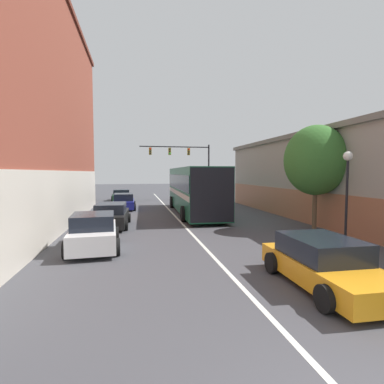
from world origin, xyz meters
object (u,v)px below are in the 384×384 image
Objects in this scene: bus at (194,188)px; parked_car_left_far at (121,195)px; parked_car_left_distant at (111,216)px; street_lamp at (347,184)px; street_tree_near at (316,160)px; traffic_signal_gantry at (186,159)px; parked_car_left_mid at (124,202)px; parked_car_left_near at (94,232)px; hatchback_foreground at (325,264)px.

bus is 12.82m from parked_car_left_far.
parked_car_left_distant is 12.13m from street_lamp.
parked_car_left_distant is 11.68m from street_tree_near.
traffic_signal_gantry is 1.42× the size of street_tree_near.
bus is 6.49m from parked_car_left_mid.
street_tree_near is at bearing -145.49° from bus.
parked_car_left_far is (0.22, 21.14, -0.09)m from parked_car_left_near.
parked_car_left_mid is at bearing -0.67° from parked_car_left_distant.
street_tree_near is at bearing -152.66° from parked_car_left_far.
traffic_signal_gantry is (7.46, 21.28, 4.00)m from parked_car_left_near.
parked_car_left_mid is 15.64m from street_tree_near.
parked_car_left_far is at bearing 3.13° from parked_car_left_mid.
street_lamp is at bearing -43.16° from hatchback_foreground.
street_tree_near reaches higher than street_lamp.
parked_car_left_far is 1.10× the size of street_lamp.
street_tree_near is at bearing -83.62° from parked_car_left_near.
hatchback_foreground is 9.08m from street_tree_near.
bus is at bearing 110.29° from street_lamp.
parked_car_left_mid is at bearing -7.10° from parked_car_left_near.
parked_car_left_mid is 11.21m from traffic_signal_gantry.
parked_car_left_distant is (0.33, 5.13, -0.06)m from parked_car_left_near.
bus is 2.19× the size of street_tree_near.
hatchback_foreground is (0.62, -15.07, -1.31)m from bus.
traffic_signal_gantry is 23.06m from street_lamp.
bus is 2.83× the size of hatchback_foreground.
traffic_signal_gantry is at bearing -5.32° from bus.
bus is 3.14× the size of parked_car_left_near.
hatchback_foreground is 5.55m from street_lamp.
traffic_signal_gantry reaches higher than parked_car_left_distant.
street_lamp reaches higher than bus.
bus is 15.14m from hatchback_foreground.
hatchback_foreground is at bearing -168.61° from parked_car_left_far.
parked_car_left_mid is (0.75, 13.27, -0.07)m from parked_car_left_near.
hatchback_foreground is at bearing -131.96° from parked_car_left_near.
parked_car_left_distant is (0.10, -16.01, 0.04)m from parked_car_left_far.
bus is 7.54m from parked_car_left_distant.
parked_car_left_mid is 7.89m from parked_car_left_far.
hatchback_foreground is at bearing -121.45° from street_tree_near.
street_lamp reaches higher than hatchback_foreground.
parked_car_left_distant is at bearing -7.51° from parked_car_left_near.
traffic_signal_gantry is 19.64m from street_tree_near.
parked_car_left_far is 0.55× the size of traffic_signal_gantry.
parked_car_left_mid is at bearing 18.39° from hatchback_foreground.
parked_car_left_mid reaches higher than hatchback_foreground.
parked_car_left_near is at bearing 171.60° from street_lamp.
parked_car_left_near is at bearing -169.75° from street_tree_near.
hatchback_foreground is at bearing -91.64° from traffic_signal_gantry.
traffic_signal_gantry is (7.24, 0.14, 4.09)m from parked_car_left_far.
parked_car_left_near is 0.90× the size of parked_car_left_distant.
parked_car_left_far is 8.31m from traffic_signal_gantry.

